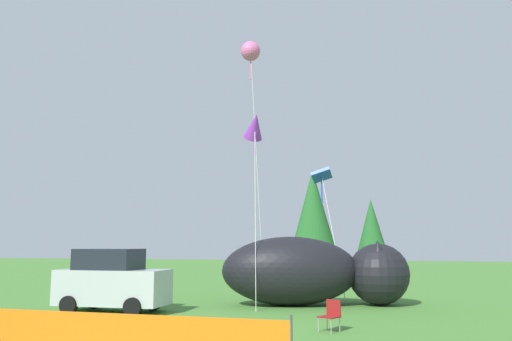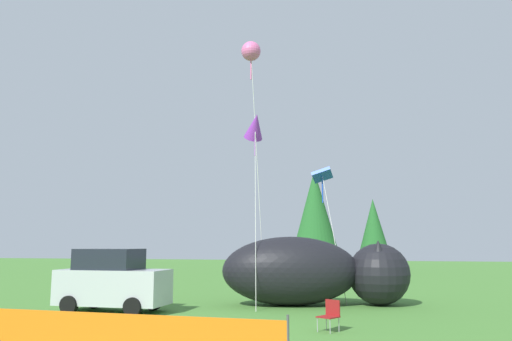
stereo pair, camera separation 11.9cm
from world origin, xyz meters
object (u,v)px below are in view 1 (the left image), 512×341
object	(u,v)px
kite_pink_octopus	(251,52)
parked_car	(112,281)
folding_chair	(331,313)
kite_purple_delta	(255,127)
inflatable_cat	(311,273)
kite_blue_box	(322,177)

from	to	relation	value
kite_pink_octopus	parked_car	bearing A→B (deg)	-139.17
folding_chair	kite_purple_delta	size ratio (longest dim) A/B	0.10
parked_car	inflatable_cat	xyz separation A→B (m)	(6.80, 3.46, 0.16)
parked_car	kite_pink_octopus	size ratio (longest dim) A/B	0.35
inflatable_cat	folding_chair	bearing A→B (deg)	-92.31
parked_car	folding_chair	world-z (taller)	parked_car
parked_car	folding_chair	xyz separation A→B (m)	(7.94, -2.28, -0.60)
folding_chair	kite_blue_box	size ratio (longest dim) A/B	0.14
folding_chair	kite_pink_octopus	world-z (taller)	kite_pink_octopus
parked_car	kite_blue_box	size ratio (longest dim) A/B	0.66
parked_car	kite_blue_box	xyz separation A→B (m)	(7.04, 6.44, 4.42)
parked_car	kite_pink_octopus	distance (m)	11.19
kite_pink_octopus	folding_chair	bearing A→B (deg)	-58.20
inflatable_cat	kite_pink_octopus	bearing A→B (deg)	161.58
folding_chair	parked_car	bearing A→B (deg)	-75.37
folding_chair	inflatable_cat	world-z (taller)	inflatable_cat
parked_car	folding_chair	distance (m)	8.28
parked_car	kite_blue_box	distance (m)	10.51
folding_chair	kite_blue_box	bearing A→B (deg)	-143.47
folding_chair	kite_pink_octopus	bearing A→B (deg)	-117.57
folding_chair	kite_blue_box	world-z (taller)	kite_blue_box
parked_car	folding_chair	size ratio (longest dim) A/B	4.60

